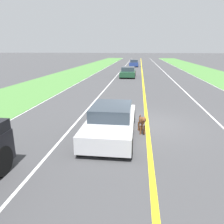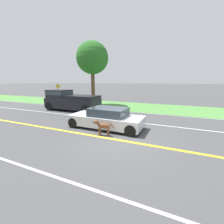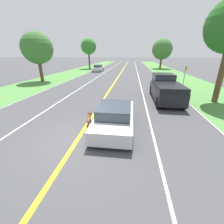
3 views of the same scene
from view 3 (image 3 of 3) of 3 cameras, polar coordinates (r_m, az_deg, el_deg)
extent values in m
plane|color=#424244|center=(7.20, -12.91, -10.02)|extent=(400.00, 400.00, 0.00)
cube|color=yellow|center=(7.20, -12.91, -9.99)|extent=(0.18, 160.00, 0.01)
cube|color=white|center=(6.91, 16.20, -11.81)|extent=(0.10, 160.00, 0.01)
cube|color=white|center=(8.98, -34.57, -6.95)|extent=(0.10, 160.00, 0.01)
cube|color=silver|center=(7.94, 1.12, -2.48)|extent=(1.88, 4.54, 0.61)
cube|color=#2D3842|center=(7.57, 0.99, 0.79)|extent=(1.62, 2.18, 0.49)
cylinder|color=black|center=(9.68, 7.35, 0.75)|extent=(0.22, 0.64, 0.64)
cylinder|color=black|center=(6.33, 7.01, -10.92)|extent=(0.22, 0.64, 0.64)
cylinder|color=black|center=(9.82, -2.62, 1.21)|extent=(0.22, 0.64, 0.64)
cylinder|color=black|center=(6.54, -8.29, -9.86)|extent=(0.22, 0.64, 0.64)
ellipsoid|color=brown|center=(7.70, -8.77, -3.11)|extent=(0.33, 0.72, 0.29)
cylinder|color=brown|center=(8.05, -7.91, -4.60)|extent=(0.08, 0.08, 0.39)
cylinder|color=brown|center=(7.62, -8.24, -6.18)|extent=(0.08, 0.08, 0.39)
cylinder|color=brown|center=(8.06, -9.00, -4.61)|extent=(0.08, 0.08, 0.39)
cylinder|color=brown|center=(7.64, -9.40, -6.18)|extent=(0.08, 0.08, 0.39)
cylinder|color=brown|center=(7.92, -8.59, -1.48)|extent=(0.17, 0.21, 0.18)
sphere|color=brown|center=(8.01, -8.53, -0.71)|extent=(0.27, 0.27, 0.23)
ellipsoid|color=#331E14|center=(8.16, -8.41, -0.40)|extent=(0.12, 0.13, 0.09)
cone|color=#55301C|center=(7.96, -8.11, -0.15)|extent=(0.09, 0.09, 0.11)
cone|color=#55301C|center=(7.97, -9.03, -0.16)|extent=(0.09, 0.09, 0.11)
cylinder|color=brown|center=(7.27, -9.17, -4.27)|extent=(0.10, 0.26, 0.26)
cube|color=black|center=(13.37, 19.73, 7.27)|extent=(1.97, 5.47, 0.95)
cube|color=black|center=(14.74, 18.96, 12.05)|extent=(1.73, 2.07, 0.81)
cube|color=#2D3842|center=(14.73, 19.02, 12.52)|extent=(1.75, 2.09, 0.36)
cube|color=black|center=(12.15, 21.15, 8.90)|extent=(1.93, 3.11, 0.33)
cylinder|color=black|center=(15.66, 21.32, 7.82)|extent=(0.22, 0.87, 0.87)
cylinder|color=black|center=(11.71, 25.82, 2.98)|extent=(0.22, 0.87, 0.87)
cylinder|color=black|center=(15.33, 14.77, 8.30)|extent=(0.22, 0.87, 0.87)
cylinder|color=black|center=(11.26, 17.16, 3.53)|extent=(0.22, 0.87, 0.87)
cube|color=silver|center=(35.61, -5.40, 16.00)|extent=(1.85, 4.41, 0.70)
cube|color=#2D3842|center=(35.73, -5.38, 17.04)|extent=(1.59, 2.12, 0.56)
cylinder|color=black|center=(34.09, -7.49, 15.34)|extent=(0.22, 0.62, 0.62)
cylinder|color=black|center=(37.57, -6.07, 15.92)|extent=(0.22, 0.62, 0.62)
cylinder|color=black|center=(33.70, -4.64, 15.38)|extent=(0.22, 0.62, 0.62)
cylinder|color=black|center=(37.22, -3.46, 15.95)|extent=(0.22, 0.62, 0.62)
cylinder|color=brown|center=(14.51, 36.09, 11.25)|extent=(0.43, 0.43, 4.31)
cylinder|color=brown|center=(44.44, 18.06, 17.52)|extent=(0.49, 0.49, 3.20)
sphere|color=#3D7033|center=(44.41, 18.57, 21.72)|extent=(5.16, 5.16, 5.16)
cylinder|color=brown|center=(23.84, -25.47, 14.10)|extent=(0.44, 0.44, 3.10)
sphere|color=#3D7033|center=(23.75, -26.62, 20.93)|extent=(4.07, 4.07, 4.07)
cylinder|color=brown|center=(42.79, -8.65, 18.90)|extent=(0.44, 0.44, 4.30)
sphere|color=#337A2D|center=(42.80, -8.92, 23.49)|extent=(3.94, 3.94, 3.94)
cylinder|color=gray|center=(18.13, 25.73, 11.48)|extent=(0.08, 0.08, 2.50)
cube|color=yellow|center=(18.04, 26.42, 14.57)|extent=(0.03, 0.64, 0.40)
camera|label=1|loc=(15.89, 0.69, 20.63)|focal=35.00mm
camera|label=2|loc=(9.43, -62.65, 4.87)|focal=24.00mm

